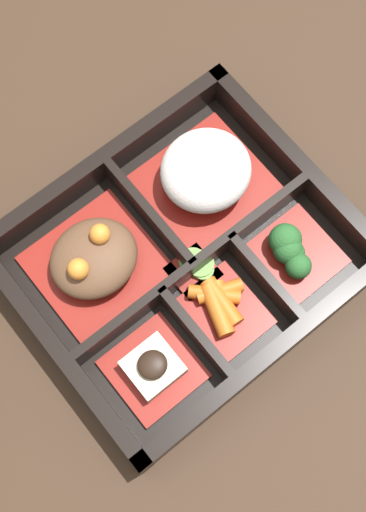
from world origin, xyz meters
TOP-DOWN VIEW (x-y plane):
  - ground_plane at (0.00, 0.00)m, footprint 3.00×3.00m
  - bento_base at (0.00, 0.00)m, footprint 0.29×0.25m
  - bento_rim at (0.00, -0.00)m, footprint 0.29×0.25m
  - bowl_stew at (-0.06, 0.05)m, footprint 0.11×0.10m
  - bowl_rice at (0.06, 0.05)m, footprint 0.11×0.10m
  - bowl_tofu at (-0.08, -0.06)m, footprint 0.07×0.07m
  - bowl_carrots at (0.00, -0.06)m, footprint 0.06×0.08m
  - bowl_greens at (0.08, -0.06)m, footprint 0.07×0.07m
  - bowl_pickles at (0.01, -0.01)m, footprint 0.04×0.04m

SIDE VIEW (x-z plane):
  - ground_plane at x=0.00m, z-range 0.00..0.00m
  - bento_base at x=0.00m, z-range 0.00..0.01m
  - bowl_pickles at x=0.01m, z-range 0.01..0.02m
  - bowl_carrots at x=0.00m, z-range 0.01..0.03m
  - bowl_tofu at x=-0.08m, z-range 0.00..0.04m
  - bento_rim at x=0.00m, z-range 0.00..0.04m
  - bowl_greens at x=0.08m, z-range 0.01..0.04m
  - bowl_stew at x=-0.06m, z-range 0.00..0.05m
  - bowl_rice at x=0.06m, z-range 0.01..0.07m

